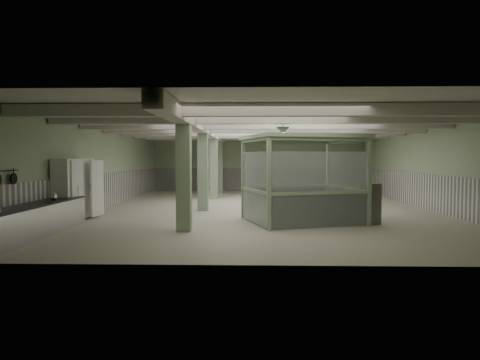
{
  "coord_description": "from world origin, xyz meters",
  "views": [
    {
      "loc": [
        -0.49,
        -18.61,
        2.19
      ],
      "look_at": [
        -0.95,
        -1.55,
        1.3
      ],
      "focal_mm": 32.0,
      "sensor_mm": 36.0,
      "label": 1
    }
  ],
  "objects_px": {
    "guard_booth": "(302,165)",
    "filing_cabinet": "(371,204)",
    "prep_counter": "(33,220)",
    "walkin_cooler": "(75,191)"
  },
  "relations": [
    {
      "from": "prep_counter",
      "to": "guard_booth",
      "type": "height_order",
      "value": "guard_booth"
    },
    {
      "from": "guard_booth",
      "to": "prep_counter",
      "type": "bearing_deg",
      "value": -176.06
    },
    {
      "from": "prep_counter",
      "to": "filing_cabinet",
      "type": "bearing_deg",
      "value": 14.5
    },
    {
      "from": "guard_booth",
      "to": "filing_cabinet",
      "type": "xyz_separation_m",
      "value": [
        2.22,
        -0.38,
        -1.27
      ]
    },
    {
      "from": "prep_counter",
      "to": "guard_booth",
      "type": "distance_m",
      "value": 8.45
    },
    {
      "from": "walkin_cooler",
      "to": "filing_cabinet",
      "type": "height_order",
      "value": "walkin_cooler"
    },
    {
      "from": "prep_counter",
      "to": "guard_booth",
      "type": "xyz_separation_m",
      "value": [
        7.78,
        2.96,
        1.49
      ]
    },
    {
      "from": "guard_booth",
      "to": "filing_cabinet",
      "type": "height_order",
      "value": "guard_booth"
    },
    {
      "from": "prep_counter",
      "to": "filing_cabinet",
      "type": "height_order",
      "value": "filing_cabinet"
    },
    {
      "from": "prep_counter",
      "to": "walkin_cooler",
      "type": "height_order",
      "value": "walkin_cooler"
    }
  ]
}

